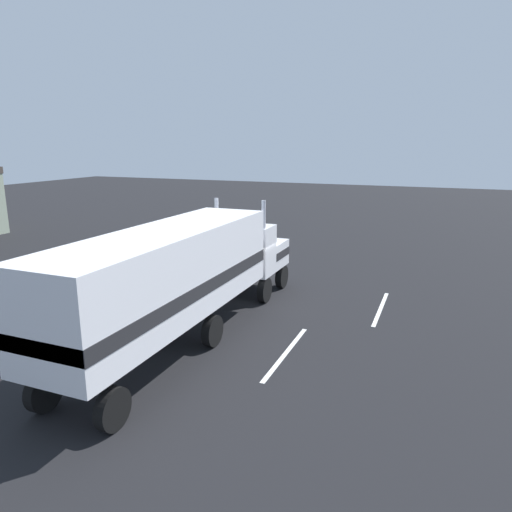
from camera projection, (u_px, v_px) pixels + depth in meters
The scene contains 6 objects.
ground_plane at pixel (248, 296), 21.45m from camera, with size 120.00×120.00×0.00m, color black.
lane_stripe_near at pixel (286, 353), 15.68m from camera, with size 4.40×0.16×0.01m, color silver.
lane_stripe_mid at pixel (381, 308), 19.87m from camera, with size 4.40×0.16×0.01m, color silver.
semi_truck at pixel (184, 271), 16.17m from camera, with size 14.18×2.94×4.50m.
person_bystander at pixel (152, 287), 19.81m from camera, with size 0.34×0.46×1.63m.
parked_car at pixel (26, 292), 19.47m from camera, with size 4.60×2.37×1.57m.
Camera 1 is at (-18.76, -8.05, 6.84)m, focal length 33.00 mm.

